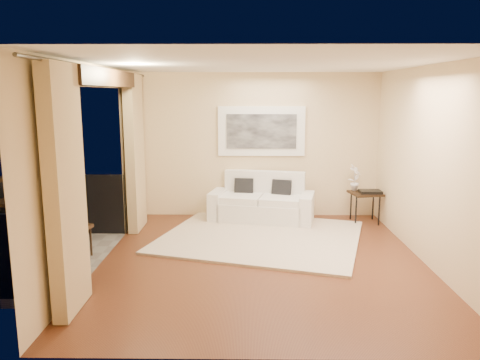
{
  "coord_description": "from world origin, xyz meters",
  "views": [
    {
      "loc": [
        -0.24,
        -6.28,
        2.32
      ],
      "look_at": [
        -0.32,
        0.55,
        1.05
      ],
      "focal_mm": 35.0,
      "sensor_mm": 36.0,
      "label": 1
    }
  ],
  "objects_px": {
    "balcony_chair_far": "(68,222)",
    "ice_bucket": "(20,190)",
    "sofa": "(262,204)",
    "side_table": "(365,195)",
    "balcony_chair_near": "(37,236)",
    "orchid": "(355,178)",
    "bistro_table": "(24,204)"
  },
  "relations": [
    {
      "from": "balcony_chair_far",
      "to": "ice_bucket",
      "type": "relative_size",
      "value": 4.84
    },
    {
      "from": "sofa",
      "to": "side_table",
      "type": "relative_size",
      "value": 3.3
    },
    {
      "from": "sofa",
      "to": "balcony_chair_far",
      "type": "relative_size",
      "value": 2.05
    },
    {
      "from": "sofa",
      "to": "side_table",
      "type": "distance_m",
      "value": 1.87
    },
    {
      "from": "sofa",
      "to": "balcony_chair_near",
      "type": "bearing_deg",
      "value": -122.6
    },
    {
      "from": "orchid",
      "to": "balcony_chair_far",
      "type": "distance_m",
      "value": 4.98
    },
    {
      "from": "side_table",
      "to": "ice_bucket",
      "type": "xyz_separation_m",
      "value": [
        -5.54,
        -1.5,
        0.39
      ]
    },
    {
      "from": "balcony_chair_near",
      "to": "side_table",
      "type": "bearing_deg",
      "value": 27.76
    },
    {
      "from": "orchid",
      "to": "ice_bucket",
      "type": "distance_m",
      "value": 5.61
    },
    {
      "from": "sofa",
      "to": "orchid",
      "type": "bearing_deg",
      "value": 13.89
    },
    {
      "from": "bistro_table",
      "to": "balcony_chair_far",
      "type": "xyz_separation_m",
      "value": [
        0.79,
        -0.43,
        -0.15
      ]
    },
    {
      "from": "bistro_table",
      "to": "balcony_chair_far",
      "type": "height_order",
      "value": "balcony_chair_far"
    },
    {
      "from": "bistro_table",
      "to": "orchid",
      "type": "bearing_deg",
      "value": 18.52
    },
    {
      "from": "side_table",
      "to": "orchid",
      "type": "xyz_separation_m",
      "value": [
        -0.17,
        0.14,
        0.3
      ]
    },
    {
      "from": "side_table",
      "to": "balcony_chair_near",
      "type": "height_order",
      "value": "balcony_chair_near"
    },
    {
      "from": "balcony_chair_far",
      "to": "balcony_chair_near",
      "type": "xyz_separation_m",
      "value": [
        -0.09,
        -0.77,
        0.04
      ]
    },
    {
      "from": "orchid",
      "to": "balcony_chair_far",
      "type": "xyz_separation_m",
      "value": [
        -4.46,
        -2.19,
        -0.24
      ]
    },
    {
      "from": "sofa",
      "to": "bistro_table",
      "type": "relative_size",
      "value": 2.49
    },
    {
      "from": "orchid",
      "to": "bistro_table",
      "type": "bearing_deg",
      "value": -161.48
    },
    {
      "from": "bistro_table",
      "to": "balcony_chair_near",
      "type": "distance_m",
      "value": 1.4
    },
    {
      "from": "sofa",
      "to": "balcony_chair_near",
      "type": "distance_m",
      "value": 4.09
    },
    {
      "from": "sofa",
      "to": "balcony_chair_near",
      "type": "relative_size",
      "value": 1.92
    },
    {
      "from": "sofa",
      "to": "balcony_chair_near",
      "type": "xyz_separation_m",
      "value": [
        -2.87,
        -2.91,
        0.29
      ]
    },
    {
      "from": "side_table",
      "to": "balcony_chair_far",
      "type": "height_order",
      "value": "balcony_chair_far"
    },
    {
      "from": "balcony_chair_near",
      "to": "ice_bucket",
      "type": "height_order",
      "value": "balcony_chair_near"
    },
    {
      "from": "sofa",
      "to": "bistro_table",
      "type": "bearing_deg",
      "value": -142.47
    },
    {
      "from": "sofa",
      "to": "balcony_chair_far",
      "type": "distance_m",
      "value": 3.51
    },
    {
      "from": "sofa",
      "to": "bistro_table",
      "type": "height_order",
      "value": "sofa"
    },
    {
      "from": "bistro_table",
      "to": "ice_bucket",
      "type": "distance_m",
      "value": 0.24
    },
    {
      "from": "orchid",
      "to": "ice_bucket",
      "type": "xyz_separation_m",
      "value": [
        -5.37,
        -1.64,
        0.09
      ]
    },
    {
      "from": "sofa",
      "to": "orchid",
      "type": "height_order",
      "value": "orchid"
    },
    {
      "from": "orchid",
      "to": "bistro_table",
      "type": "xyz_separation_m",
      "value": [
        -5.26,
        -1.76,
        -0.09
      ]
    }
  ]
}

